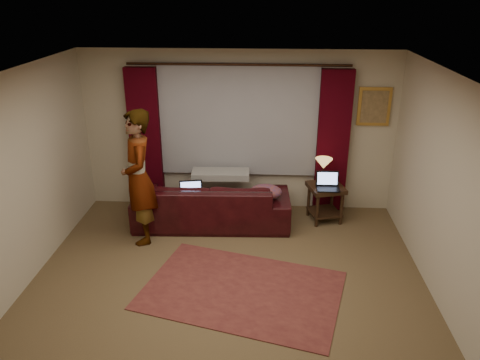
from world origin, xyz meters
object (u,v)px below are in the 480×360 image
end_table (325,203)px  person (139,178)px  sofa (212,195)px  laptop_sofa (191,192)px  tiffany_lamp (323,171)px  laptop_table (328,182)px

end_table → person: size_ratio=0.30×
sofa → end_table: sofa is taller
laptop_sofa → person: bearing=-163.0°
tiffany_lamp → laptop_table: tiffany_lamp is taller
sofa → laptop_sofa: 0.36m
laptop_sofa → person: person is taller
person → sofa: bearing=98.4°
sofa → person: bearing=27.7°
laptop_table → end_table: bearing=92.4°
laptop_sofa → laptop_table: bearing=-4.2°
laptop_sofa → laptop_table: (2.06, 0.26, 0.11)m
end_table → laptop_table: bearing=-86.3°
laptop_sofa → tiffany_lamp: bearing=1.6°
sofa → tiffany_lamp: 1.77m
sofa → end_table: size_ratio=4.04×
sofa → end_table: bearing=-175.2°
person → end_table: bearing=84.3°
end_table → laptop_table: 0.45m
end_table → tiffany_lamp: size_ratio=1.39×
tiffany_lamp → person: bearing=-162.9°
sofa → person: 1.21m
laptop_sofa → laptop_table: size_ratio=1.00×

